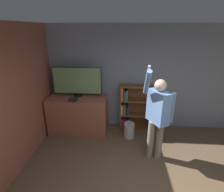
% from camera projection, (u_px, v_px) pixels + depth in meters
% --- Properties ---
extents(wall_back, '(7.00, 0.06, 2.70)m').
position_uv_depth(wall_back, '(145.00, 79.00, 4.52)').
color(wall_back, gray).
rests_on(wall_back, ground_plane).
extents(wall_side_brick, '(0.06, 4.43, 2.70)m').
position_uv_depth(wall_side_brick, '(20.00, 97.00, 3.35)').
color(wall_side_brick, '#93513D').
rests_on(wall_side_brick, ground_plane).
extents(tv_ledge, '(1.47, 0.66, 0.96)m').
position_uv_depth(tv_ledge, '(78.00, 114.00, 4.55)').
color(tv_ledge, '#93513D').
rests_on(tv_ledge, ground_plane).
extents(television, '(1.22, 0.22, 0.75)m').
position_uv_depth(television, '(77.00, 81.00, 4.33)').
color(television, black).
rests_on(television, tv_ledge).
extents(game_console, '(0.19, 0.18, 0.05)m').
position_uv_depth(game_console, '(73.00, 100.00, 4.17)').
color(game_console, black).
rests_on(game_console, tv_ledge).
extents(bookshelf, '(0.83, 0.28, 1.23)m').
position_uv_depth(bookshelf, '(132.00, 108.00, 4.65)').
color(bookshelf, brown).
rests_on(bookshelf, ground_plane).
extents(person, '(0.60, 0.58, 2.01)m').
position_uv_depth(person, '(158.00, 113.00, 3.37)').
color(person, gray).
rests_on(person, ground_plane).
extents(waste_bin, '(0.26, 0.26, 0.39)m').
position_uv_depth(waste_bin, '(129.00, 130.00, 4.37)').
color(waste_bin, '#B7B7BC').
rests_on(waste_bin, ground_plane).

